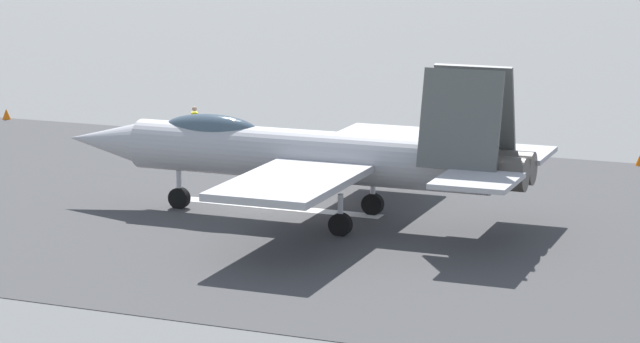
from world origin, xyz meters
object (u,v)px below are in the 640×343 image
crew_person (195,124)px  marker_cone_far (6,114)px  fighter_jet (310,153)px  marker_cone_mid (341,138)px

crew_person → marker_cone_far: size_ratio=2.98×
fighter_jet → marker_cone_far: 26.38m
crew_person → fighter_jet: bearing=131.7°
crew_person → marker_cone_far: crew_person is taller
fighter_jet → crew_person: 16.02m
marker_cone_mid → crew_person: bearing=18.6°
crew_person → marker_cone_mid: bearing=-161.4°
fighter_jet → marker_cone_mid: size_ratio=31.23×
crew_person → marker_cone_far: bearing=-10.3°
marker_cone_mid → marker_cone_far: size_ratio=1.00×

